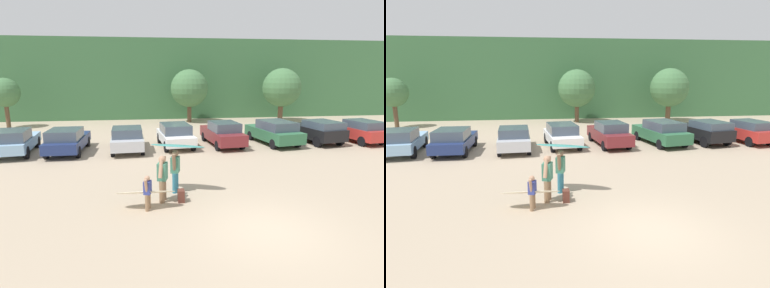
{
  "view_description": "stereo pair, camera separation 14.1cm",
  "coord_description": "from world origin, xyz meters",
  "views": [
    {
      "loc": [
        -3.42,
        -8.4,
        4.58
      ],
      "look_at": [
        -1.37,
        6.76,
        1.22
      ],
      "focal_mm": 29.89,
      "sensor_mm": 36.0,
      "label": 1
    },
    {
      "loc": [
        -3.28,
        -8.42,
        4.58
      ],
      "look_at": [
        -1.37,
        6.76,
        1.22
      ],
      "focal_mm": 29.89,
      "sensor_mm": 36.0,
      "label": 2
    }
  ],
  "objects": [
    {
      "name": "parked_car_red",
      "position": [
        10.77,
        11.45,
        0.81
      ],
      "size": [
        2.31,
        4.51,
        1.54
      ],
      "rotation": [
        0.0,
        0.0,
        1.7
      ],
      "color": "#B72D28",
      "rests_on": "ground_plane"
    },
    {
      "name": "parked_car_maroon",
      "position": [
        1.3,
        11.6,
        0.8
      ],
      "size": [
        2.25,
        4.69,
        1.57
      ],
      "rotation": [
        0.0,
        0.0,
        1.68
      ],
      "color": "maroon",
      "rests_on": "ground_plane"
    },
    {
      "name": "hillside_ridge",
      "position": [
        0.0,
        30.52,
        4.03
      ],
      "size": [
        108.0,
        12.0,
        8.07
      ],
      "primitive_type": "cube",
      "color": "#38663D",
      "rests_on": "ground_plane"
    },
    {
      "name": "person_companion",
      "position": [
        -3.0,
        2.69,
        0.97
      ],
      "size": [
        0.42,
        0.81,
        1.72
      ],
      "rotation": [
        0.0,
        0.0,
        2.87
      ],
      "color": "#8C6B4C",
      "rests_on": "ground_plane"
    },
    {
      "name": "surfboard_teal",
      "position": [
        -2.38,
        3.54,
        1.88
      ],
      "size": [
        2.23,
        1.34,
        0.13
      ],
      "rotation": [
        0.0,
        0.0,
        2.78
      ],
      "color": "teal"
    },
    {
      "name": "tree_right",
      "position": [
        9.26,
        21.21,
        3.28
      ],
      "size": [
        3.65,
        3.65,
        5.12
      ],
      "color": "brown",
      "rests_on": "ground_plane"
    },
    {
      "name": "parked_car_silver",
      "position": [
        -4.77,
        10.9,
        0.77
      ],
      "size": [
        2.11,
        4.27,
        1.47
      ],
      "rotation": [
        0.0,
        0.0,
        1.63
      ],
      "color": "silver",
      "rests_on": "ground_plane"
    },
    {
      "name": "parked_car_white",
      "position": [
        -1.79,
        11.63,
        0.79
      ],
      "size": [
        2.31,
        4.28,
        1.48
      ],
      "rotation": [
        0.0,
        0.0,
        1.69
      ],
      "color": "white",
      "rests_on": "ground_plane"
    },
    {
      "name": "tree_far_left",
      "position": [
        0.43,
        22.04,
        3.23
      ],
      "size": [
        3.54,
        3.54,
        5.01
      ],
      "color": "brown",
      "rests_on": "ground_plane"
    },
    {
      "name": "tree_ridge_back",
      "position": [
        -15.43,
        20.65,
        3.01
      ],
      "size": [
        2.45,
        2.45,
        4.27
      ],
      "color": "brown",
      "rests_on": "ground_plane"
    },
    {
      "name": "backpack_dropped",
      "position": [
        -2.34,
        2.54,
        0.22
      ],
      "size": [
        0.24,
        0.34,
        0.45
      ],
      "color": "#592D23",
      "rests_on": "ground_plane"
    },
    {
      "name": "parked_car_sky_blue",
      "position": [
        -11.15,
        10.81,
        0.79
      ],
      "size": [
        2.37,
        4.59,
        1.52
      ],
      "rotation": [
        0.0,
        0.0,
        1.68
      ],
      "color": "#84ADD1",
      "rests_on": "ground_plane"
    },
    {
      "name": "person_adult",
      "position": [
        -2.46,
        3.59,
        0.95
      ],
      "size": [
        0.41,
        0.74,
        1.69
      ],
      "rotation": [
        0.0,
        0.0,
        2.87
      ],
      "color": "teal",
      "rests_on": "ground_plane"
    },
    {
      "name": "parked_car_forest_green",
      "position": [
        4.8,
        11.59,
        0.83
      ],
      "size": [
        2.69,
        4.8,
        1.58
      ],
      "rotation": [
        0.0,
        0.0,
        1.74
      ],
      "color": "#2D6642",
      "rests_on": "ground_plane"
    },
    {
      "name": "parked_car_black",
      "position": [
        7.84,
        11.52,
        0.84
      ],
      "size": [
        2.58,
        4.19,
        1.55
      ],
      "rotation": [
        0.0,
        0.0,
        1.75
      ],
      "color": "black",
      "rests_on": "ground_plane"
    },
    {
      "name": "surfboard_cream",
      "position": [
        -3.62,
        2.13,
        0.59
      ],
      "size": [
        2.09,
        0.62,
        0.3
      ],
      "rotation": [
        0.0,
        0.0,
        3.11
      ],
      "color": "beige"
    },
    {
      "name": "parked_car_navy",
      "position": [
        -8.25,
        10.82,
        0.77
      ],
      "size": [
        1.91,
        4.39,
        1.48
      ],
      "rotation": [
        0.0,
        0.0,
        1.57
      ],
      "color": "navy",
      "rests_on": "ground_plane"
    },
    {
      "name": "ground_plane",
      "position": [
        0.0,
        0.0,
        0.0
      ],
      "size": [
        120.0,
        120.0,
        0.0
      ],
      "primitive_type": "plane",
      "color": "tan"
    },
    {
      "name": "person_child",
      "position": [
        -3.54,
        1.98,
        0.69
      ],
      "size": [
        0.3,
        0.56,
        1.23
      ],
      "rotation": [
        0.0,
        0.0,
        2.87
      ],
      "color": "#8C6B4C",
      "rests_on": "ground_plane"
    }
  ]
}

